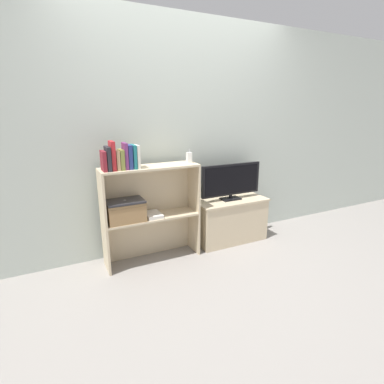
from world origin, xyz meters
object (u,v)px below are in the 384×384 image
at_px(book_charcoal, 108,159).
at_px(book_olive, 121,160).
at_px(tv_stand, 230,220).
at_px(storage_basket_left, 125,211).
at_px(book_navy, 129,157).
at_px(book_teal, 134,157).
at_px(book_plum, 125,156).
at_px(book_ivory, 137,157).
at_px(book_tan, 117,160).
at_px(baby_monitor, 189,158).
at_px(magazine_stack, 153,215).
at_px(tv, 231,180).
at_px(laptop, 125,201).
at_px(book_crimson, 112,156).
at_px(book_maroon, 103,161).

bearing_deg(book_charcoal, book_olive, 0.00).
relative_size(tv_stand, storage_basket_left, 2.37).
bearing_deg(book_navy, book_teal, 0.00).
height_order(book_plum, book_ivory, book_plum).
distance_m(book_teal, storage_basket_left, 0.52).
bearing_deg(book_tan, book_charcoal, 180.00).
xyz_separation_m(baby_monitor, magazine_stack, (-0.41, -0.02, -0.54)).
relative_size(tv_stand, baby_monitor, 6.18).
distance_m(storage_basket_left, magazine_stack, 0.28).
bearing_deg(magazine_stack, tv, 3.93).
height_order(tv_stand, storage_basket_left, storage_basket_left).
bearing_deg(magazine_stack, tv_stand, 4.02).
xyz_separation_m(book_navy, book_ivory, (0.07, 0.00, -0.00)).
bearing_deg(book_navy, book_tan, -180.00).
bearing_deg(book_plum, book_olive, 180.00).
bearing_deg(storage_basket_left, book_plum, -38.49).
distance_m(book_olive, book_teal, 0.11).
height_order(book_plum, laptop, book_plum).
xyz_separation_m(book_tan, storage_basket_left, (0.05, 0.02, -0.48)).
height_order(book_crimson, book_navy, book_crimson).
height_order(tv_stand, book_teal, book_teal).
bearing_deg(book_charcoal, magazine_stack, 2.20).
bearing_deg(book_navy, storage_basket_left, 162.45).
distance_m(book_ivory, magazine_stack, 0.60).
relative_size(book_tan, book_plum, 0.73).
distance_m(book_tan, book_teal, 0.15).
distance_m(book_olive, book_navy, 0.08).
distance_m(book_maroon, book_olive, 0.15).
relative_size(book_crimson, laptop, 0.73).
distance_m(book_olive, storage_basket_left, 0.49).
height_order(tv_stand, book_crimson, book_crimson).
bearing_deg(tv_stand, book_teal, -175.81).
relative_size(book_maroon, storage_basket_left, 0.50).
relative_size(book_navy, book_teal, 1.00).
bearing_deg(book_maroon, book_crimson, 0.00).
bearing_deg(tv, book_teal, -175.89).
height_order(book_tan, storage_basket_left, book_tan).
relative_size(tv_stand, tv, 1.13).
relative_size(baby_monitor, laptop, 0.39).
bearing_deg(magazine_stack, laptop, 179.10).
height_order(tv, laptop, tv).
bearing_deg(book_teal, tv, 4.11).
bearing_deg(book_crimson, book_navy, -0.00).
xyz_separation_m(book_maroon, book_plum, (0.19, 0.00, 0.03)).
bearing_deg(tv, book_ivory, -175.77).
bearing_deg(magazine_stack, book_crimson, -177.56).
bearing_deg(tv_stand, book_olive, -176.19).
relative_size(tv_stand, book_navy, 3.86).
bearing_deg(baby_monitor, book_navy, -176.79).
bearing_deg(book_tan, tv_stand, 3.70).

